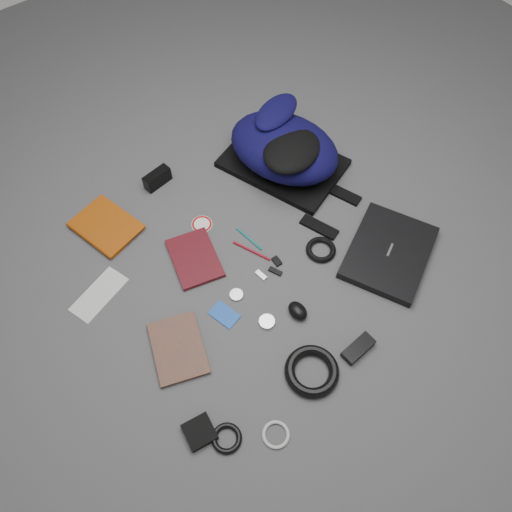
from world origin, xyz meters
TOP-DOWN VIEW (x-y plane):
  - ground at (0.00, 0.00)m, footprint 4.00×4.00m
  - backpack at (0.36, 0.29)m, footprint 0.49×0.58m
  - laptop at (0.39, -0.28)m, footprint 0.43×0.39m
  - textbook_red at (-0.45, 0.42)m, footprint 0.23×0.28m
  - comic_book at (-0.48, -0.09)m, footprint 0.23×0.26m
  - envelope at (-0.52, 0.22)m, footprint 0.22×0.15m
  - dvd_case at (-0.18, 0.13)m, footprint 0.21×0.25m
  - compact_camera at (-0.09, 0.51)m, footprint 0.12×0.06m
  - sticker_disc at (-0.07, 0.24)m, footprint 0.09×0.09m
  - pen_teal at (0.03, 0.08)m, footprint 0.02×0.13m
  - pen_red at (0.01, 0.03)m, footprint 0.07×0.14m
  - id_badge at (-0.22, -0.11)m, footprint 0.08×0.11m
  - usb_black at (0.02, -0.08)m, footprint 0.04×0.05m
  - usb_silver at (-0.03, -0.07)m, footprint 0.02×0.05m
  - key_fob at (0.05, -0.06)m, footprint 0.03×0.04m
  - mouse at (-0.02, -0.25)m, footprint 0.05×0.08m
  - headphone_left at (-0.14, -0.08)m, footprint 0.06×0.06m
  - headphone_right at (-0.12, -0.22)m, footprint 0.06×0.06m
  - cable_coil at (0.21, -0.12)m, footprint 0.13×0.13m
  - power_brick at (0.05, -0.47)m, footprint 0.12×0.05m
  - power_cord_coil at (-0.12, -0.44)m, footprint 0.20×0.20m
  - pouch at (-0.50, -0.38)m, footprint 0.10×0.10m
  - earbud_coil at (-0.45, -0.44)m, footprint 0.10×0.10m
  - white_cable_coil at (-0.32, -0.52)m, footprint 0.09×0.09m

SIDE VIEW (x-z plane):
  - ground at x=0.00m, z-range 0.00..0.00m
  - sticker_disc at x=-0.07m, z-range 0.00..0.00m
  - envelope at x=-0.52m, z-range 0.00..0.00m
  - id_badge at x=-0.22m, z-range 0.00..0.00m
  - pen_teal at x=0.03m, z-range 0.00..0.01m
  - pen_red at x=0.01m, z-range 0.00..0.01m
  - usb_silver at x=-0.03m, z-range 0.00..0.01m
  - usb_black at x=0.02m, z-range 0.00..0.01m
  - white_cable_coil at x=-0.32m, z-range 0.00..0.01m
  - headphone_left at x=-0.14m, z-range 0.00..0.01m
  - key_fob at x=0.05m, z-range 0.00..0.01m
  - headphone_right at x=-0.12m, z-range 0.00..0.01m
  - earbud_coil at x=-0.45m, z-range 0.00..0.02m
  - comic_book at x=-0.48m, z-range 0.00..0.02m
  - dvd_case at x=-0.18m, z-range 0.00..0.02m
  - cable_coil at x=0.21m, z-range 0.00..0.02m
  - pouch at x=-0.50m, z-range 0.00..0.02m
  - textbook_red at x=-0.45m, z-range 0.00..0.03m
  - power_brick at x=0.05m, z-range 0.00..0.03m
  - power_cord_coil at x=-0.12m, z-range 0.00..0.03m
  - laptop at x=0.39m, z-range 0.00..0.03m
  - mouse at x=-0.02m, z-range 0.00..0.04m
  - compact_camera at x=-0.09m, z-range 0.00..0.06m
  - backpack at x=0.36m, z-range 0.00..0.21m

